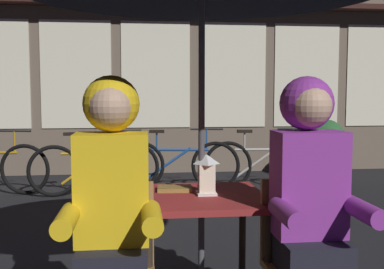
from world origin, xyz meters
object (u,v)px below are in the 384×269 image
(chair_left, at_px, (113,264))
(potted_plant, at_px, (325,145))
(book, at_px, (174,189))
(chair_right, at_px, (305,256))
(bicycle_second, at_px, (95,168))
(person_left_hooded, at_px, (112,194))
(cafe_table, at_px, (201,212))
(person_right_hooded, at_px, (310,189))
(bicycle_third, at_px, (178,164))
(bicycle_fourth, at_px, (265,164))
(lantern, at_px, (206,174))

(chair_left, height_order, potted_plant, potted_plant)
(chair_left, height_order, book, chair_left)
(chair_right, distance_m, potted_plant, 4.89)
(bicycle_second, xyz_separation_m, book, (0.77, -3.40, 0.41))
(chair_right, distance_m, person_left_hooded, 1.03)
(potted_plant, bearing_deg, chair_left, -122.84)
(cafe_table, height_order, person_right_hooded, person_right_hooded)
(chair_left, relative_size, chair_right, 1.00)
(person_left_hooded, bearing_deg, chair_left, 90.00)
(person_left_hooded, height_order, bicycle_second, person_left_hooded)
(cafe_table, relative_size, chair_left, 0.85)
(chair_right, xyz_separation_m, book, (-0.62, 0.50, 0.26))
(person_left_hooded, relative_size, bicycle_third, 0.84)
(bicycle_fourth, bearing_deg, book, -113.32)
(book, xyz_separation_m, potted_plant, (2.56, 3.99, -0.21))
(bicycle_third, relative_size, potted_plant, 1.82)
(chair_right, height_order, bicycle_third, chair_right)
(chair_left, height_order, person_left_hooded, person_left_hooded)
(chair_left, bearing_deg, cafe_table, 37.55)
(person_left_hooded, relative_size, person_right_hooded, 1.00)
(chair_right, relative_size, person_left_hooded, 0.62)
(person_left_hooded, bearing_deg, cafe_table, 41.57)
(bicycle_third, bearing_deg, bicycle_second, -169.89)
(lantern, relative_size, book, 1.16)
(person_right_hooded, height_order, bicycle_third, person_right_hooded)
(book, bearing_deg, potted_plant, 60.76)
(bicycle_third, relative_size, bicycle_fourth, 1.00)
(lantern, distance_m, bicycle_third, 3.77)
(bicycle_fourth, xyz_separation_m, potted_plant, (1.05, 0.49, 0.20))
(chair_left, bearing_deg, bicycle_second, 96.27)
(person_left_hooded, distance_m, bicycle_second, 4.01)
(bicycle_second, bearing_deg, person_left_hooded, -83.82)
(chair_left, relative_size, bicycle_third, 0.52)
(bicycle_fourth, bearing_deg, bicycle_third, 175.41)
(potted_plant, bearing_deg, book, -122.69)
(bicycle_second, relative_size, book, 8.36)
(lantern, relative_size, bicycle_fourth, 0.14)
(person_right_hooded, relative_size, bicycle_second, 0.84)
(chair_left, bearing_deg, person_right_hooded, -3.39)
(bicycle_second, bearing_deg, chair_right, -70.40)
(cafe_table, distance_m, chair_right, 0.62)
(chair_right, relative_size, potted_plant, 0.95)
(person_left_hooded, relative_size, bicycle_fourth, 0.83)
(bicycle_second, height_order, book, bicycle_second)
(lantern, bearing_deg, chair_left, -144.27)
(cafe_table, relative_size, potted_plant, 0.80)
(chair_right, bearing_deg, book, 141.37)
(bicycle_third, distance_m, bicycle_fourth, 1.19)
(cafe_table, xyz_separation_m, person_right_hooded, (0.48, -0.43, 0.21))
(chair_right, xyz_separation_m, person_left_hooded, (-0.96, -0.06, 0.36))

